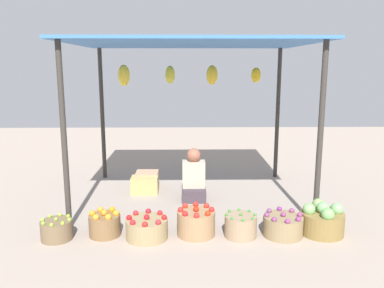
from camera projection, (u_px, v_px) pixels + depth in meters
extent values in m
plane|color=gray|center=(191.00, 197.00, 6.09)|extent=(14.00, 14.00, 0.00)
cylinder|color=#38332D|center=(64.00, 137.00, 4.73)|extent=(0.07, 0.07, 2.29)
cylinder|color=#38332D|center=(320.00, 137.00, 4.79)|extent=(0.07, 0.07, 2.29)
cylinder|color=#38332D|center=(102.00, 115.00, 6.94)|extent=(0.07, 0.07, 2.29)
cylinder|color=#38332D|center=(278.00, 114.00, 6.99)|extent=(0.07, 0.07, 2.29)
cube|color=#3C73B8|center=(191.00, 43.00, 5.63)|extent=(3.41, 2.55, 0.04)
ellipsoid|color=yellow|center=(124.00, 75.00, 5.57)|extent=(0.17, 0.17, 0.30)
ellipsoid|color=yellow|center=(170.00, 75.00, 5.92)|extent=(0.15, 0.15, 0.27)
ellipsoid|color=yellow|center=(212.00, 75.00, 5.79)|extent=(0.17, 0.17, 0.28)
ellipsoid|color=yellow|center=(256.00, 75.00, 5.76)|extent=(0.14, 0.14, 0.22)
cube|color=#3F343C|center=(194.00, 193.00, 5.97)|extent=(0.36, 0.44, 0.18)
cube|color=#BDAE96|center=(194.00, 174.00, 5.97)|extent=(0.34, 0.22, 0.40)
sphere|color=#985A43|center=(194.00, 155.00, 5.91)|extent=(0.21, 0.21, 0.21)
cylinder|color=brown|center=(57.00, 230.00, 4.59)|extent=(0.36, 0.36, 0.23)
sphere|color=#8BBF3D|center=(56.00, 219.00, 4.56)|extent=(0.04, 0.04, 0.04)
sphere|color=#8FC542|center=(69.00, 220.00, 4.57)|extent=(0.04, 0.04, 0.04)
sphere|color=#94C42E|center=(68.00, 216.00, 4.67)|extent=(0.04, 0.04, 0.04)
sphere|color=#92CB37|center=(60.00, 215.00, 4.71)|extent=(0.04, 0.04, 0.04)
sphere|color=#8ACE37|center=(50.00, 216.00, 4.67)|extent=(0.04, 0.04, 0.04)
sphere|color=#8FC635|center=(43.00, 220.00, 4.56)|extent=(0.04, 0.04, 0.04)
sphere|color=#83C732|center=(43.00, 223.00, 4.45)|extent=(0.04, 0.04, 0.04)
sphere|color=#95D02F|center=(51.00, 225.00, 4.41)|extent=(0.04, 0.04, 0.04)
sphere|color=#92D032|center=(63.00, 223.00, 4.46)|extent=(0.04, 0.04, 0.04)
cylinder|color=brown|center=(105.00, 225.00, 4.69)|extent=(0.37, 0.37, 0.25)
sphere|color=orange|center=(104.00, 213.00, 4.66)|extent=(0.08, 0.08, 0.08)
sphere|color=orange|center=(116.00, 213.00, 4.67)|extent=(0.08, 0.08, 0.08)
sphere|color=orange|center=(112.00, 210.00, 4.78)|extent=(0.08, 0.08, 0.08)
sphere|color=orange|center=(100.00, 210.00, 4.78)|extent=(0.08, 0.08, 0.08)
sphere|color=orange|center=(92.00, 213.00, 4.66)|extent=(0.08, 0.08, 0.08)
sphere|color=orange|center=(96.00, 217.00, 4.54)|extent=(0.08, 0.08, 0.08)
sphere|color=orange|center=(108.00, 217.00, 4.54)|extent=(0.08, 0.08, 0.08)
cylinder|color=#988359|center=(147.00, 229.00, 4.62)|extent=(0.49, 0.49, 0.23)
sphere|color=red|center=(147.00, 217.00, 4.59)|extent=(0.07, 0.07, 0.07)
sphere|color=#B31B1A|center=(164.00, 217.00, 4.59)|extent=(0.07, 0.07, 0.07)
sphere|color=#B41F23|center=(160.00, 213.00, 4.74)|extent=(0.07, 0.07, 0.07)
sphere|color=#A81C28|center=(148.00, 211.00, 4.79)|extent=(0.07, 0.07, 0.07)
sphere|color=#AF2326|center=(136.00, 213.00, 4.73)|extent=(0.07, 0.07, 0.07)
sphere|color=red|center=(129.00, 218.00, 4.59)|extent=(0.07, 0.07, 0.07)
sphere|color=red|center=(133.00, 223.00, 4.45)|extent=(0.07, 0.07, 0.07)
sphere|color=#AA221C|center=(145.00, 225.00, 4.39)|extent=(0.07, 0.07, 0.07)
sphere|color=#AF262D|center=(158.00, 222.00, 4.45)|extent=(0.07, 0.07, 0.07)
cylinder|color=#9B7751|center=(196.00, 223.00, 4.70)|extent=(0.45, 0.45, 0.29)
sphere|color=red|center=(196.00, 209.00, 4.67)|extent=(0.07, 0.07, 0.07)
sphere|color=red|center=(212.00, 210.00, 4.67)|extent=(0.07, 0.07, 0.07)
sphere|color=red|center=(207.00, 206.00, 4.80)|extent=(0.07, 0.07, 0.07)
sphere|color=red|center=(196.00, 204.00, 4.85)|extent=(0.07, 0.07, 0.07)
sphere|color=red|center=(185.00, 206.00, 4.79)|extent=(0.07, 0.07, 0.07)
sphere|color=red|center=(181.00, 210.00, 4.66)|extent=(0.07, 0.07, 0.07)
sphere|color=red|center=(185.00, 214.00, 4.54)|extent=(0.07, 0.07, 0.07)
sphere|color=red|center=(197.00, 216.00, 4.49)|extent=(0.07, 0.07, 0.07)
sphere|color=red|center=(208.00, 214.00, 4.54)|extent=(0.07, 0.07, 0.07)
cylinder|color=#987E60|center=(241.00, 226.00, 4.66)|extent=(0.38, 0.38, 0.26)
sphere|color=#41872D|center=(241.00, 214.00, 4.63)|extent=(0.04, 0.04, 0.04)
sphere|color=#3F8B32|center=(255.00, 215.00, 4.63)|extent=(0.04, 0.04, 0.04)
sphere|color=#2D8E2E|center=(249.00, 211.00, 4.75)|extent=(0.04, 0.04, 0.04)
sphere|color=#418F30|center=(239.00, 210.00, 4.80)|extent=(0.04, 0.04, 0.04)
sphere|color=#398626|center=(230.00, 211.00, 4.75)|extent=(0.04, 0.04, 0.04)
sphere|color=#39852A|center=(227.00, 215.00, 4.63)|extent=(0.04, 0.04, 0.04)
sphere|color=#3C8931|center=(232.00, 219.00, 4.51)|extent=(0.04, 0.04, 0.04)
sphere|color=#3A882C|center=(243.00, 220.00, 4.46)|extent=(0.04, 0.04, 0.04)
sphere|color=#3F842E|center=(253.00, 219.00, 4.52)|extent=(0.04, 0.04, 0.04)
cylinder|color=#8C7651|center=(283.00, 226.00, 4.68)|extent=(0.47, 0.47, 0.24)
sphere|color=#85376C|center=(283.00, 214.00, 4.65)|extent=(0.06, 0.06, 0.06)
sphere|color=#86366B|center=(300.00, 215.00, 4.66)|extent=(0.06, 0.06, 0.06)
sphere|color=#883A68|center=(292.00, 211.00, 4.79)|extent=(0.06, 0.06, 0.06)
sphere|color=#762E76|center=(279.00, 209.00, 4.85)|extent=(0.06, 0.06, 0.06)
sphere|color=#764169|center=(269.00, 211.00, 4.79)|extent=(0.06, 0.06, 0.06)
sphere|color=#7C3A6E|center=(267.00, 215.00, 4.65)|extent=(0.06, 0.06, 0.06)
sphere|color=#793868|center=(274.00, 220.00, 4.52)|extent=(0.06, 0.06, 0.06)
sphere|color=#7F366C|center=(288.00, 221.00, 4.46)|extent=(0.06, 0.06, 0.06)
sphere|color=#83356C|center=(298.00, 219.00, 4.52)|extent=(0.06, 0.06, 0.06)
cylinder|color=olive|center=(322.00, 223.00, 4.74)|extent=(0.51, 0.51, 0.27)
sphere|color=#75AA69|center=(323.00, 208.00, 4.70)|extent=(0.15, 0.15, 0.15)
sphere|color=#7AAC6C|center=(337.00, 209.00, 4.70)|extent=(0.15, 0.15, 0.15)
sphere|color=#81A060|center=(318.00, 204.00, 4.86)|extent=(0.15, 0.15, 0.15)
sphere|color=#7BB166|center=(309.00, 209.00, 4.70)|extent=(0.15, 0.15, 0.15)
sphere|color=#71A75D|center=(328.00, 214.00, 4.54)|extent=(0.15, 0.15, 0.15)
cube|color=tan|center=(147.00, 181.00, 6.43)|extent=(0.36, 0.34, 0.30)
cube|color=tan|center=(145.00, 185.00, 6.25)|extent=(0.42, 0.28, 0.27)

